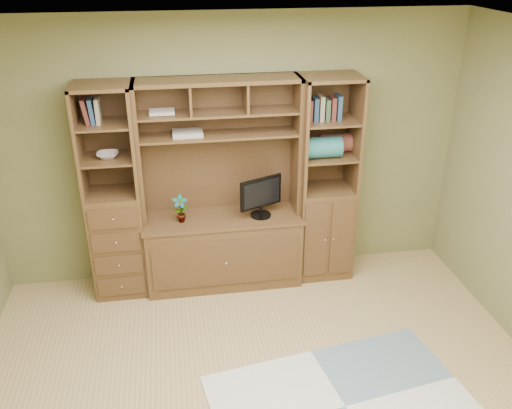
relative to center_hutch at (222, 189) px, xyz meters
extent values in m
cube|color=tan|center=(0.13, -1.73, -1.02)|extent=(4.60, 4.10, 0.04)
cube|color=white|center=(0.13, -1.73, 1.58)|extent=(4.60, 4.10, 0.04)
cube|color=olive|center=(0.13, 0.27, 0.28)|extent=(4.50, 0.04, 2.60)
cube|color=#53371D|center=(0.00, 0.00, 0.00)|extent=(1.54, 0.53, 2.05)
cube|color=#53371D|center=(-1.00, 0.04, 0.00)|extent=(0.50, 0.45, 2.05)
cube|color=#53371D|center=(1.02, 0.04, 0.00)|extent=(0.55, 0.45, 2.05)
cube|color=#A6ACAB|center=(0.70, -1.83, -1.02)|extent=(2.09, 1.57, 0.01)
cube|color=black|center=(0.37, -0.03, -0.02)|extent=(0.49, 0.36, 0.55)
imported|color=#A24337|center=(-0.40, -0.03, -0.16)|extent=(0.14, 0.10, 0.27)
cube|color=#AEA394|center=(-0.29, 0.09, 0.54)|extent=(0.27, 0.20, 0.04)
imported|color=beige|center=(-1.01, 0.04, 0.39)|extent=(0.19, 0.19, 0.05)
cube|color=#296C6B|center=(0.96, -0.01, 0.36)|extent=(0.35, 0.20, 0.20)
cube|color=brown|center=(1.13, 0.12, 0.35)|extent=(0.32, 0.18, 0.18)
camera|label=1|loc=(-0.43, -4.65, 2.08)|focal=38.00mm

